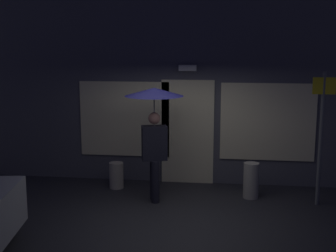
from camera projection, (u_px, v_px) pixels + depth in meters
ground_plane at (176, 221)px, 7.68m from camera, size 18.00×18.00×0.00m
building_facade at (189, 87)px, 9.60m from camera, size 10.00×0.48×4.11m
person_with_umbrella at (154, 117)px, 8.37m from camera, size 1.08×1.08×2.15m
street_sign_post at (321, 131)px, 8.21m from camera, size 0.40×0.07×2.45m
sidewalk_bollard at (251, 180)px, 8.77m from camera, size 0.29×0.29×0.69m
sidewalk_bollard_2 at (116, 175)px, 9.38m from camera, size 0.29×0.29×0.53m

